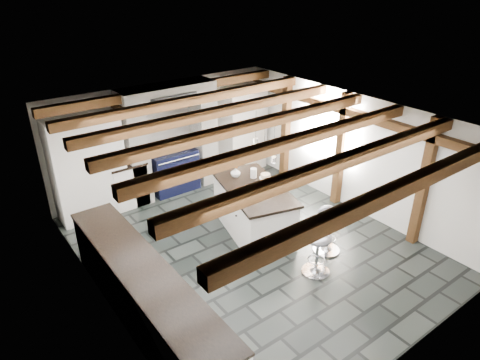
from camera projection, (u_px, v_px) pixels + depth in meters
ground at (249, 246)px, 7.46m from camera, size 6.00×6.00×0.00m
room_shell at (175, 172)px, 7.67m from camera, size 6.00×6.03×6.00m
range_cooker at (173, 170)px, 9.17m from camera, size 1.00×0.63×0.99m
kitchen_island at (253, 209)px, 7.69m from camera, size 1.39×2.03×1.22m
bar_stool_near at (328, 224)px, 7.12m from camera, size 0.51×0.51×0.84m
bar_stool_far at (317, 245)px, 6.60m from camera, size 0.52×0.52×0.83m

